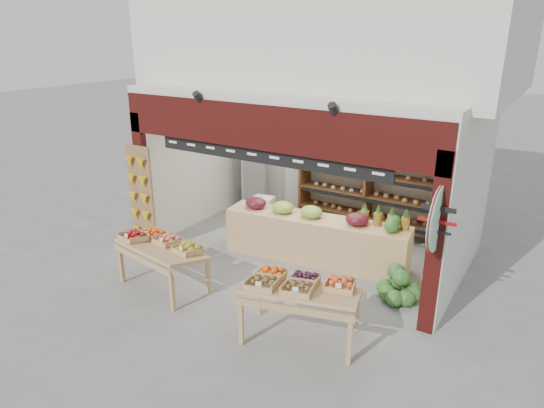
{
  "coord_description": "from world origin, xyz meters",
  "views": [
    {
      "loc": [
        4.02,
        -7.24,
        4.06
      ],
      "look_at": [
        -0.38,
        -0.2,
        1.07
      ],
      "focal_mm": 32.0,
      "sensor_mm": 36.0,
      "label": 1
    }
  ],
  "objects_px": {
    "cardboard_stack": "(273,218)",
    "display_table_left": "(161,245)",
    "display_table_right": "(297,286)",
    "refrigerator": "(263,173)",
    "back_shelving": "(369,180)",
    "watermelon_pile": "(398,288)",
    "mid_counter": "(315,237)"
  },
  "relations": [
    {
      "from": "refrigerator",
      "to": "cardboard_stack",
      "type": "xyz_separation_m",
      "value": [
        0.84,
        -0.9,
        -0.64
      ]
    },
    {
      "from": "cardboard_stack",
      "to": "display_table_right",
      "type": "relative_size",
      "value": 0.6
    },
    {
      "from": "watermelon_pile",
      "to": "back_shelving",
      "type": "bearing_deg",
      "value": 122.07
    },
    {
      "from": "back_shelving",
      "to": "refrigerator",
      "type": "distance_m",
      "value": 2.57
    },
    {
      "from": "display_table_right",
      "to": "refrigerator",
      "type": "bearing_deg",
      "value": 128.27
    },
    {
      "from": "back_shelving",
      "to": "watermelon_pile",
      "type": "relative_size",
      "value": 4.27
    },
    {
      "from": "cardboard_stack",
      "to": "display_table_left",
      "type": "height_order",
      "value": "display_table_left"
    },
    {
      "from": "cardboard_stack",
      "to": "watermelon_pile",
      "type": "bearing_deg",
      "value": -23.14
    },
    {
      "from": "back_shelving",
      "to": "watermelon_pile",
      "type": "distance_m",
      "value": 2.96
    },
    {
      "from": "refrigerator",
      "to": "watermelon_pile",
      "type": "distance_m",
      "value": 4.7
    },
    {
      "from": "display_table_left",
      "to": "watermelon_pile",
      "type": "xyz_separation_m",
      "value": [
        3.52,
        1.62,
        -0.53
      ]
    },
    {
      "from": "refrigerator",
      "to": "watermelon_pile",
      "type": "xyz_separation_m",
      "value": [
        4.05,
        -2.27,
        -0.72
      ]
    },
    {
      "from": "cardboard_stack",
      "to": "watermelon_pile",
      "type": "height_order",
      "value": "cardboard_stack"
    },
    {
      "from": "display_table_right",
      "to": "display_table_left",
      "type": "bearing_deg",
      "value": 177.97
    },
    {
      "from": "back_shelving",
      "to": "refrigerator",
      "type": "relative_size",
      "value": 1.68
    },
    {
      "from": "display_table_left",
      "to": "cardboard_stack",
      "type": "bearing_deg",
      "value": 84.05
    },
    {
      "from": "back_shelving",
      "to": "watermelon_pile",
      "type": "height_order",
      "value": "back_shelving"
    },
    {
      "from": "back_shelving",
      "to": "cardboard_stack",
      "type": "xyz_separation_m",
      "value": [
        -1.72,
        -1.01,
        -0.87
      ]
    },
    {
      "from": "cardboard_stack",
      "to": "mid_counter",
      "type": "bearing_deg",
      "value": -30.23
    },
    {
      "from": "cardboard_stack",
      "to": "back_shelving",
      "type": "bearing_deg",
      "value": 30.42
    },
    {
      "from": "refrigerator",
      "to": "display_table_right",
      "type": "relative_size",
      "value": 1.04
    },
    {
      "from": "cardboard_stack",
      "to": "display_table_right",
      "type": "xyz_separation_m",
      "value": [
        2.3,
        -3.08,
        0.52
      ]
    },
    {
      "from": "mid_counter",
      "to": "display_table_right",
      "type": "relative_size",
      "value": 1.96
    },
    {
      "from": "mid_counter",
      "to": "watermelon_pile",
      "type": "distance_m",
      "value": 1.87
    },
    {
      "from": "display_table_right",
      "to": "watermelon_pile",
      "type": "relative_size",
      "value": 2.45
    },
    {
      "from": "mid_counter",
      "to": "display_table_right",
      "type": "bearing_deg",
      "value": -68.81
    },
    {
      "from": "back_shelving",
      "to": "display_table_right",
      "type": "bearing_deg",
      "value": -81.8
    },
    {
      "from": "back_shelving",
      "to": "display_table_left",
      "type": "xyz_separation_m",
      "value": [
        -2.03,
        -4.0,
        -0.41
      ]
    },
    {
      "from": "refrigerator",
      "to": "mid_counter",
      "type": "bearing_deg",
      "value": -33.28
    },
    {
      "from": "cardboard_stack",
      "to": "display_table_left",
      "type": "relative_size",
      "value": 0.66
    },
    {
      "from": "cardboard_stack",
      "to": "mid_counter",
      "type": "height_order",
      "value": "mid_counter"
    },
    {
      "from": "display_table_right",
      "to": "back_shelving",
      "type": "bearing_deg",
      "value": 98.2
    }
  ]
}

